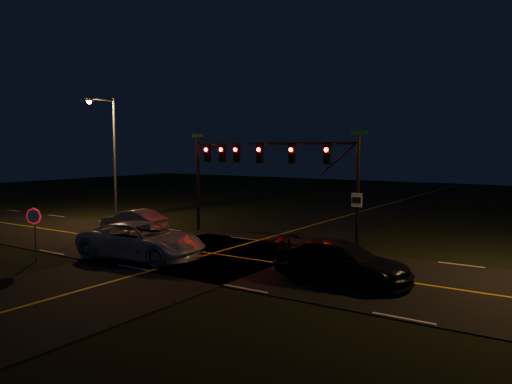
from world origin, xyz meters
The scene contains 11 objects.
ground centered at (0.00, 0.00, 0.00)m, with size 120.00×120.00×0.00m, color black.
road_ew centered at (0.00, 0.00, 0.02)m, with size 120.00×9.00×0.04m, color black.
road_ns centered at (0.00, 0.00, 0.02)m, with size 8.00×120.00×0.04m, color black.
lane_markings centered at (0.24, -0.10, 0.04)m, with size 120.00×120.00×0.01m.
streetlight_nw centered at (-14.00, 5.64, 5.34)m, with size 0.50×2.46×9.00m.
signal_mast_ne centered at (3.14, 5.49, 4.35)m, with size 7.47×0.41×6.26m.
signal_mast_nw centered at (-4.39, 5.49, 4.26)m, with size 3.77×0.41×6.26m.
stop_sign centered at (-6.00, -5.83, 1.84)m, with size 0.75×0.33×2.55m.
pickup_white centered at (-2.11, -2.73, 0.88)m, with size 6.64×3.73×1.75m, color #B3B3B7.
suv_dark centered at (7.67, -1.42, 0.81)m, with size 5.61×2.41×1.61m, color black.
sedan_silver centered at (-7.90, 2.10, 0.74)m, with size 4.52×1.67×1.48m, color gray.
Camera 1 is at (15.49, -19.45, 5.31)m, focal length 35.00 mm.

